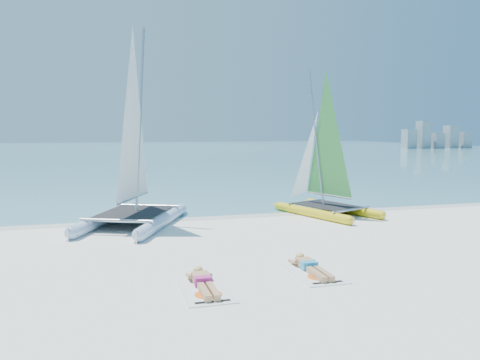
% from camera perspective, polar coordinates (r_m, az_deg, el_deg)
% --- Properties ---
extents(ground, '(140.00, 140.00, 0.00)m').
position_cam_1_polar(ground, '(13.20, 4.66, -8.47)').
color(ground, white).
rests_on(ground, ground).
extents(sea, '(140.00, 115.00, 0.01)m').
position_cam_1_polar(sea, '(75.19, -12.11, 3.43)').
color(sea, '#7DCBD1').
rests_on(sea, ground).
extents(wet_sand_strip, '(140.00, 1.40, 0.01)m').
position_cam_1_polar(wet_sand_strip, '(18.34, -1.27, -4.31)').
color(wet_sand_strip, silver).
rests_on(wet_sand_strip, ground).
extents(distant_skyline, '(14.00, 2.00, 5.00)m').
position_cam_1_polar(distant_skyline, '(94.10, 22.76, 4.78)').
color(distant_skyline, '#A7B0B8').
rests_on(distant_skyline, ground).
extents(catamaran_blue, '(4.47, 5.91, 7.28)m').
position_cam_1_polar(catamaran_blue, '(16.69, -12.86, 2.01)').
color(catamaran_blue, '#BCD3F7').
rests_on(catamaran_blue, ground).
extents(catamaran_yellow, '(3.40, 4.77, 5.90)m').
position_cam_1_polar(catamaran_yellow, '(18.88, 9.74, 1.58)').
color(catamaran_yellow, yellow).
rests_on(catamaran_yellow, ground).
extents(towel_a, '(1.00, 1.85, 0.02)m').
position_cam_1_polar(towel_a, '(10.02, -4.27, -13.17)').
color(towel_a, white).
rests_on(towel_a, ground).
extents(sunbather_a, '(0.37, 1.73, 0.26)m').
position_cam_1_polar(sunbather_a, '(10.17, -4.49, -12.24)').
color(sunbather_a, tan).
rests_on(sunbather_a, towel_a).
extents(towel_b, '(1.00, 1.85, 0.02)m').
position_cam_1_polar(towel_b, '(11.21, 8.93, -11.12)').
color(towel_b, white).
rests_on(towel_b, ground).
extents(sunbather_b, '(0.37, 1.73, 0.26)m').
position_cam_1_polar(sunbather_b, '(11.35, 8.53, -10.32)').
color(sunbather_b, tan).
rests_on(sunbather_b, towel_b).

